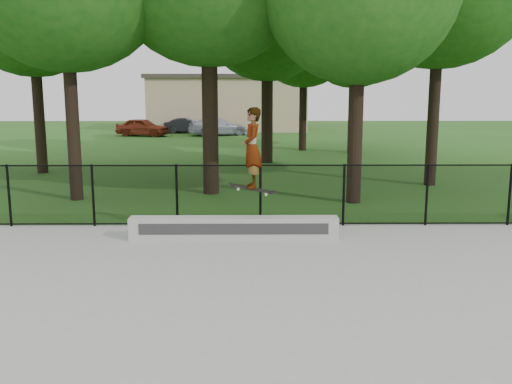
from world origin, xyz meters
TOP-DOWN VIEW (x-y plane):
  - ground at (0.00, 0.00)m, footprint 100.00×100.00m
  - concrete_slab at (0.00, 0.00)m, footprint 14.00×12.00m
  - grind_ledge at (-0.60, 4.70)m, footprint 4.58×0.40m
  - car_a at (-7.71, 32.10)m, footprint 3.87×2.34m
  - car_b at (-4.95, 34.70)m, footprint 3.13×1.51m
  - car_c at (-2.50, 32.67)m, footprint 4.21×2.90m
  - skater_airborne at (-0.20, 4.68)m, footprint 0.83×0.67m
  - chainlink_fence at (0.00, 5.90)m, footprint 16.06×0.06m
  - distant_building at (-2.00, 38.00)m, footprint 12.40×6.40m

SIDE VIEW (x-z plane):
  - ground at x=0.00m, z-range 0.00..0.00m
  - concrete_slab at x=0.00m, z-range 0.00..0.06m
  - grind_ledge at x=-0.60m, z-range 0.06..0.55m
  - car_b at x=-4.95m, z-range 0.00..1.10m
  - car_c at x=-2.50m, z-range 0.00..1.22m
  - car_a at x=-7.71m, z-range 0.00..1.24m
  - chainlink_fence at x=0.00m, z-range 0.06..1.56m
  - skater_airborne at x=-0.20m, z-range 1.09..2.99m
  - distant_building at x=-2.00m, z-range 0.01..4.31m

